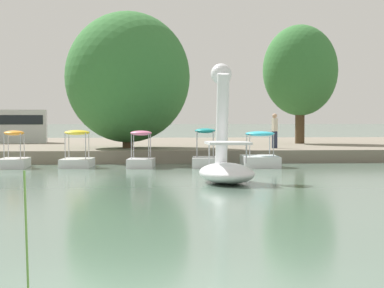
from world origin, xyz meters
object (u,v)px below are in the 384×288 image
object	(u,v)px
tree_sapling_by_fence	(300,71)
person_on_path	(275,130)
pedal_boat_orange	(14,157)
tree_willow_near_path	(127,77)
swan_boat	(226,157)
pedal_boat_yellow	(77,156)
parked_van	(8,125)
pedal_boat_cyan	(260,156)
pedal_boat_pink	(141,156)
pedal_boat_teal	(205,157)

from	to	relation	value
tree_sapling_by_fence	person_on_path	distance (m)	7.67
pedal_boat_orange	tree_willow_near_path	xyz separation A→B (m)	(4.57, 5.28, 3.53)
swan_boat	tree_willow_near_path	xyz separation A→B (m)	(-3.03, 12.94, 3.17)
pedal_boat_yellow	tree_willow_near_path	bearing A→B (deg)	67.83
pedal_boat_yellow	swan_boat	bearing A→B (deg)	-57.04
tree_willow_near_path	person_on_path	xyz separation A→B (m)	(6.96, -0.95, -2.51)
tree_willow_near_path	parked_van	xyz separation A→B (m)	(-6.88, 7.83, -2.36)
tree_sapling_by_fence	person_on_path	xyz separation A→B (m)	(-2.71, -6.42, -3.21)
person_on_path	pedal_boat_orange	bearing A→B (deg)	-159.44
person_on_path	parked_van	distance (m)	16.39
pedal_boat_cyan	pedal_boat_yellow	bearing A→B (deg)	176.71
swan_boat	pedal_boat_orange	distance (m)	10.80
tree_sapling_by_fence	parked_van	distance (m)	16.99
swan_boat	person_on_path	bearing A→B (deg)	71.88
swan_boat	pedal_boat_orange	size ratio (longest dim) A/B	1.93
pedal_boat_pink	tree_willow_near_path	xyz separation A→B (m)	(-0.54, 5.55, 3.51)
tree_sapling_by_fence	pedal_boat_orange	bearing A→B (deg)	-142.96
pedal_boat_teal	pedal_boat_orange	bearing A→B (deg)	178.48
pedal_boat_yellow	tree_sapling_by_fence	distance (m)	16.33
person_on_path	swan_boat	bearing A→B (deg)	-108.12
pedal_boat_orange	parked_van	bearing A→B (deg)	99.97
pedal_boat_pink	tree_sapling_by_fence	size ratio (longest dim) A/B	0.29
pedal_boat_pink	swan_boat	bearing A→B (deg)	-71.37
pedal_boat_cyan	pedal_boat_orange	xyz separation A→B (m)	(-10.01, 0.23, 0.00)
parked_van	swan_boat	bearing A→B (deg)	-64.49
pedal_boat_orange	tree_willow_near_path	distance (m)	7.82
pedal_boat_cyan	tree_willow_near_path	bearing A→B (deg)	134.65
pedal_boat_teal	pedal_boat_pink	distance (m)	2.62
person_on_path	parked_van	xyz separation A→B (m)	(-13.83, 8.78, 0.15)
pedal_boat_orange	person_on_path	bearing A→B (deg)	20.56
pedal_boat_cyan	pedal_boat_orange	bearing A→B (deg)	178.69
pedal_boat_teal	pedal_boat_orange	distance (m)	7.74
pedal_boat_teal	pedal_boat_orange	size ratio (longest dim) A/B	1.08
swan_boat	person_on_path	world-z (taller)	swan_boat
tree_willow_near_path	swan_boat	bearing A→B (deg)	-76.81
pedal_boat_pink	person_on_path	size ratio (longest dim) A/B	1.17
tree_sapling_by_fence	swan_boat	bearing A→B (deg)	-109.80
swan_boat	pedal_boat_teal	size ratio (longest dim) A/B	1.79
tree_willow_near_path	pedal_boat_pink	bearing A→B (deg)	-84.42
tree_willow_near_path	tree_sapling_by_fence	bearing A→B (deg)	29.50
pedal_boat_cyan	tree_sapling_by_fence	world-z (taller)	tree_sapling_by_fence
pedal_boat_orange	tree_sapling_by_fence	size ratio (longest dim) A/B	0.29
pedal_boat_pink	pedal_boat_yellow	size ratio (longest dim) A/B	0.93
swan_boat	pedal_boat_cyan	world-z (taller)	swan_boat
person_on_path	pedal_boat_pink	bearing A→B (deg)	-144.36
pedal_boat_pink	pedal_boat_cyan	bearing A→B (deg)	0.55
pedal_boat_yellow	pedal_boat_teal	bearing A→B (deg)	-4.47
pedal_boat_teal	person_on_path	size ratio (longest dim) A/B	1.28
parked_van	tree_willow_near_path	bearing A→B (deg)	-48.69
pedal_boat_yellow	tree_sapling_by_fence	bearing A→B (deg)	41.94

